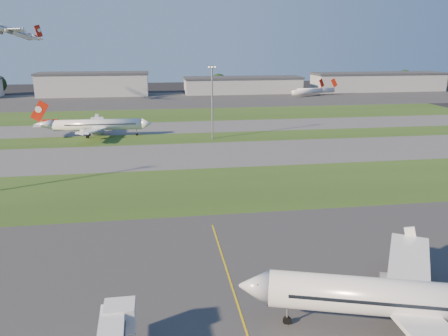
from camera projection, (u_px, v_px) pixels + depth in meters
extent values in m
plane|color=black|center=(203.00, 325.00, 53.52)|extent=(700.00, 700.00, 0.00)
cube|color=#333335|center=(203.00, 325.00, 53.52)|extent=(300.00, 70.00, 0.01)
cube|color=#274416|center=(180.00, 190.00, 102.94)|extent=(300.00, 34.00, 0.01)
cube|color=#515154|center=(174.00, 156.00, 134.30)|extent=(300.00, 32.00, 0.01)
cube|color=#274416|center=(171.00, 139.00, 158.06)|extent=(300.00, 18.00, 0.01)
cube|color=#515154|center=(169.00, 128.00, 178.97)|extent=(300.00, 26.00, 0.01)
cube|color=#274416|center=(167.00, 115.00, 210.34)|extent=(300.00, 40.00, 0.01)
cube|color=#333335|center=(164.00, 100.00, 267.36)|extent=(400.00, 80.00, 0.01)
cube|color=gold|center=(243.00, 321.00, 54.25)|extent=(0.25, 60.00, 0.02)
cube|color=white|center=(120.00, 316.00, 48.57)|extent=(3.40, 3.00, 3.00)
cylinder|color=white|center=(419.00, 300.00, 50.16)|extent=(34.15, 14.47, 4.36)
cube|color=white|center=(409.00, 266.00, 58.88)|extent=(13.38, 17.38, 1.77)
cylinder|color=slate|center=(399.00, 284.00, 57.08)|extent=(5.39, 3.96, 2.64)
cylinder|color=white|center=(98.00, 125.00, 160.63)|extent=(31.89, 4.86, 4.03)
cube|color=#B51D0B|center=(40.00, 111.00, 156.71)|extent=(6.88, 0.55, 8.02)
cube|color=white|center=(99.00, 122.00, 168.73)|extent=(8.10, 16.55, 1.64)
cube|color=white|center=(92.00, 131.00, 152.56)|extent=(8.84, 16.59, 1.64)
cylinder|color=slate|center=(102.00, 126.00, 167.02)|extent=(4.51, 2.55, 2.44)
cylinder|color=slate|center=(98.00, 132.00, 155.30)|extent=(4.51, 2.55, 2.44)
cylinder|color=white|center=(5.00, 29.00, 223.63)|extent=(22.73, 21.03, 3.48)
cube|color=#B51D0B|center=(36.00, 20.00, 235.33)|extent=(4.63, 4.23, 6.94)
cube|color=white|center=(14.00, 29.00, 219.99)|extent=(13.71, 11.09, 1.42)
cube|color=white|center=(0.00, 30.00, 228.89)|extent=(10.12, 14.07, 1.42)
cylinder|color=slate|center=(9.00, 32.00, 220.46)|extent=(4.27, 4.15, 2.11)
cylinder|color=slate|center=(0.00, 32.00, 226.92)|extent=(4.27, 4.15, 2.11)
cylinder|color=white|center=(307.00, 92.00, 283.53)|extent=(24.68, 14.51, 3.20)
cube|color=#B51D0B|center=(322.00, 83.00, 289.44)|extent=(4.76, 2.59, 6.16)
cylinder|color=white|center=(316.00, 90.00, 290.06)|extent=(26.15, 4.83, 3.20)
cube|color=#B51D0B|center=(334.00, 83.00, 291.42)|extent=(5.18, 0.63, 6.16)
cylinder|color=gray|center=(212.00, 104.00, 154.92)|extent=(0.60, 0.60, 25.00)
cube|color=gray|center=(212.00, 67.00, 151.38)|extent=(3.20, 0.50, 0.80)
cube|color=#FFF2CC|center=(212.00, 67.00, 151.38)|extent=(2.80, 0.70, 0.35)
cube|color=#9A9DA2|center=(94.00, 85.00, 287.38)|extent=(70.00, 22.00, 14.00)
cube|color=#383A3F|center=(93.00, 73.00, 285.29)|extent=(71.40, 23.00, 1.20)
cube|color=#9A9DA2|center=(243.00, 86.00, 302.53)|extent=(80.00, 22.00, 10.00)
cube|color=#383A3F|center=(243.00, 78.00, 300.99)|extent=(81.60, 23.00, 1.20)
cube|color=#9A9DA2|center=(378.00, 82.00, 316.85)|extent=(95.00, 22.00, 12.00)
cube|color=#383A3F|center=(379.00, 73.00, 315.04)|extent=(96.90, 23.00, 1.20)
cylinder|color=black|center=(134.00, 91.00, 302.91)|extent=(1.00, 1.00, 3.60)
sphere|color=black|center=(133.00, 85.00, 301.80)|extent=(9.90, 9.90, 9.90)
cylinder|color=black|center=(219.00, 88.00, 314.44)|extent=(1.00, 1.00, 4.20)
sphere|color=black|center=(219.00, 82.00, 313.14)|extent=(11.55, 11.55, 11.55)
cylinder|color=black|center=(319.00, 87.00, 323.54)|extent=(1.00, 1.00, 3.80)
sphere|color=black|center=(319.00, 82.00, 322.37)|extent=(10.45, 10.45, 10.45)
cylinder|color=black|center=(404.00, 85.00, 337.45)|extent=(1.00, 1.00, 4.60)
sphere|color=black|center=(404.00, 78.00, 336.03)|extent=(12.65, 12.65, 12.65)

